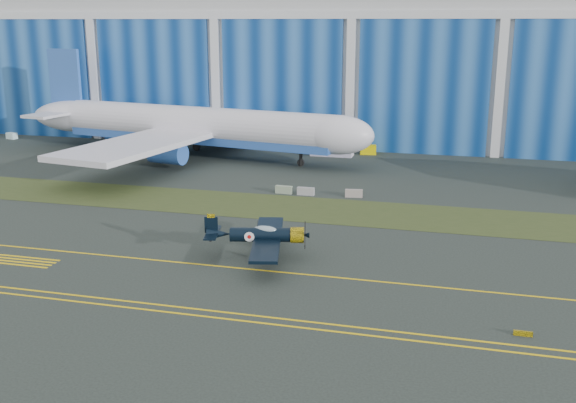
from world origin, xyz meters
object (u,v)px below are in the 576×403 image
(warbird, at_px, (261,235))
(jetliner, at_px, (195,85))
(shipping_container, at_px, (332,147))
(tug, at_px, (368,150))

(warbird, bearing_deg, jetliner, 105.74)
(warbird, height_order, shipping_container, warbird)
(shipping_container, relative_size, tug, 2.67)
(jetliner, height_order, shipping_container, jetliner)
(tug, bearing_deg, warbird, -101.69)
(warbird, height_order, jetliner, jetliner)
(shipping_container, height_order, tug, shipping_container)
(warbird, distance_m, tug, 48.92)
(warbird, bearing_deg, shipping_container, 80.51)
(tug, bearing_deg, shipping_container, -162.81)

